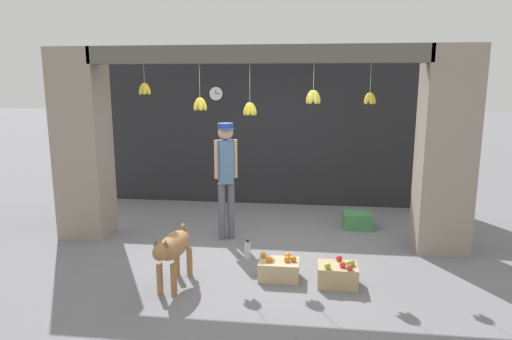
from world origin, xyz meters
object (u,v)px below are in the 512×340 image
object	(u,v)px
fruit_crate_oranges	(279,269)
fruit_crate_apples	(338,274)
shopkeeper	(226,171)
wall_clock	(216,94)
produce_box_green	(358,220)
water_bottle	(248,250)
dog	(173,248)

from	to	relation	value
fruit_crate_oranges	fruit_crate_apples	size ratio (longest dim) A/B	1.05
shopkeeper	wall_clock	world-z (taller)	wall_clock
fruit_crate_apples	produce_box_green	distance (m)	2.21
wall_clock	produce_box_green	bearing A→B (deg)	-26.62
fruit_crate_oranges	water_bottle	xyz separation A→B (m)	(-0.46, 0.57, 0.00)
fruit_crate_oranges	wall_clock	distance (m)	4.16
dog	wall_clock	xyz separation A→B (m)	(-0.26, 3.72, 1.64)
produce_box_green	wall_clock	distance (m)	3.49
fruit_crate_apples	fruit_crate_oranges	bearing A→B (deg)	172.15
water_bottle	fruit_crate_oranges	bearing A→B (deg)	-50.89
dog	produce_box_green	world-z (taller)	dog
produce_box_green	wall_clock	bearing A→B (deg)	153.38
fruit_crate_oranges	fruit_crate_apples	world-z (taller)	fruit_crate_apples
produce_box_green	shopkeeper	bearing A→B (deg)	-159.47
shopkeeper	produce_box_green	xyz separation A→B (m)	(2.01, 0.75, -0.92)
dog	fruit_crate_apples	size ratio (longest dim) A/B	2.16
fruit_crate_oranges	fruit_crate_apples	bearing A→B (deg)	-7.85
fruit_crate_oranges	produce_box_green	xyz separation A→B (m)	(1.12, 2.07, 0.01)
fruit_crate_apples	wall_clock	bearing A→B (deg)	121.79
fruit_crate_oranges	dog	bearing A→B (deg)	-163.18
wall_clock	water_bottle	bearing A→B (deg)	-70.56
dog	shopkeeper	bearing A→B (deg)	173.88
fruit_crate_oranges	produce_box_green	bearing A→B (deg)	61.47
fruit_crate_oranges	wall_clock	bearing A→B (deg)	113.31
dog	fruit_crate_oranges	world-z (taller)	dog
dog	wall_clock	distance (m)	4.07
fruit_crate_oranges	wall_clock	world-z (taller)	wall_clock
fruit_crate_oranges	water_bottle	size ratio (longest dim) A/B	1.85
water_bottle	wall_clock	world-z (taller)	wall_clock
wall_clock	shopkeeper	bearing A→B (deg)	-74.61
fruit_crate_apples	produce_box_green	size ratio (longest dim) A/B	1.00
fruit_crate_oranges	produce_box_green	distance (m)	2.35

